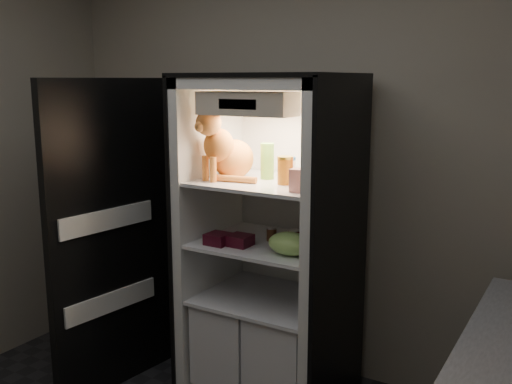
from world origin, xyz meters
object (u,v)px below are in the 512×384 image
at_px(soda_can_b, 310,235).
at_px(berry_box_right, 240,240).
at_px(salsa_jar, 285,170).
at_px(refrigerator, 272,264).
at_px(grape_bag, 290,244).
at_px(mayo_tub, 288,167).
at_px(soda_can_c, 294,240).
at_px(condiment_jar, 272,234).
at_px(cream_carton, 298,180).
at_px(pepper_jar, 314,165).
at_px(soda_can_a, 308,231).
at_px(tabby_cat, 226,151).
at_px(parmesan_shaker, 267,161).
at_px(berry_box_left, 218,239).

relative_size(soda_can_b, berry_box_right, 1.07).
relative_size(salsa_jar, soda_can_b, 1.16).
distance_m(refrigerator, grape_bag, 0.37).
height_order(refrigerator, mayo_tub, refrigerator).
bearing_deg(soda_can_b, grape_bag, -97.10).
bearing_deg(soda_can_c, salsa_jar, 154.57).
xyz_separation_m(condiment_jar, grape_bag, (0.21, -0.18, 0.02)).
relative_size(mayo_tub, grape_bag, 0.49).
relative_size(refrigerator, cream_carton, 16.19).
bearing_deg(pepper_jar, soda_can_a, 132.97).
bearing_deg(condiment_jar, tabby_cat, -157.86).
relative_size(soda_can_a, grape_bag, 0.54).
bearing_deg(refrigerator, berry_box_right, -112.47).
bearing_deg(soda_can_b, refrigerator, 175.76).
xyz_separation_m(soda_can_a, grape_bag, (0.02, -0.26, -0.01)).
height_order(refrigerator, soda_can_c, refrigerator).
relative_size(soda_can_a, soda_can_b, 1.00).
distance_m(condiment_jar, berry_box_right, 0.20).
relative_size(soda_can_a, soda_can_c, 1.12).
bearing_deg(berry_box_right, grape_bag, -0.89).
height_order(parmesan_shaker, cream_carton, parmesan_shaker).
relative_size(parmesan_shaker, condiment_jar, 2.54).
relative_size(mayo_tub, soda_can_c, 1.00).
bearing_deg(condiment_jar, salsa_jar, -31.50).
relative_size(mayo_tub, cream_carton, 1.00).
xyz_separation_m(refrigerator, mayo_tub, (0.05, 0.10, 0.56)).
height_order(refrigerator, tabby_cat, refrigerator).
distance_m(cream_carton, berry_box_right, 0.54).
bearing_deg(berry_box_right, refrigerator, 67.53).
distance_m(cream_carton, condiment_jar, 0.51).
bearing_deg(soda_can_a, berry_box_left, -144.19).
relative_size(soda_can_c, berry_box_right, 0.96).
bearing_deg(berry_box_right, soda_can_c, 12.11).
bearing_deg(soda_can_b, berry_box_right, -150.56).
bearing_deg(berry_box_left, soda_can_b, 26.70).
relative_size(parmesan_shaker, salsa_jar, 1.34).
relative_size(pepper_jar, berry_box_right, 1.65).
distance_m(refrigerator, berry_box_right, 0.29).
bearing_deg(condiment_jar, berry_box_left, -135.45).
relative_size(refrigerator, berry_box_right, 15.52).
relative_size(parmesan_shaker, cream_carton, 1.73).
relative_size(tabby_cat, soda_can_c, 3.67).
bearing_deg(cream_carton, berry_box_left, 178.52).
height_order(mayo_tub, grape_bag, mayo_tub).
bearing_deg(mayo_tub, refrigerator, -115.33).
relative_size(cream_carton, soda_can_b, 0.89).
height_order(parmesan_shaker, berry_box_left, parmesan_shaker).
relative_size(mayo_tub, soda_can_a, 0.90).
bearing_deg(grape_bag, soda_can_a, 94.52).
bearing_deg(salsa_jar, soda_can_c, -25.43).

